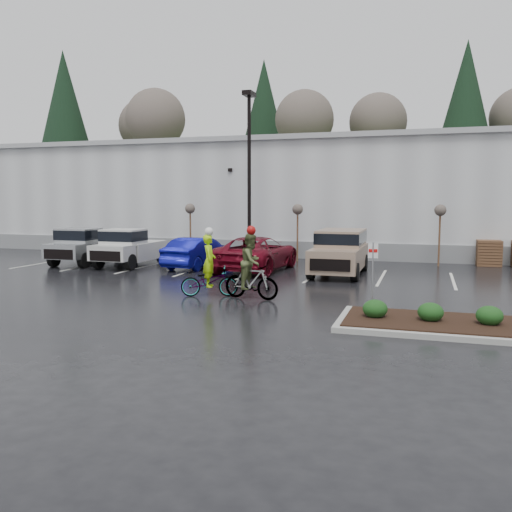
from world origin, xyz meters
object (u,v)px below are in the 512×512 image
(car_red, at_px, (257,253))
(cyclist_olive, at_px, (251,273))
(pallet_stack_a, at_px, (489,253))
(pickup_white, at_px, (133,247))
(fire_lane_sign, at_px, (373,269))
(cyclist_hivis, at_px, (209,275))
(sapling_mid, at_px, (298,212))
(sapling_east, at_px, (440,214))
(pickup_silver, at_px, (89,245))
(lamppost, at_px, (249,158))
(suv_tan, at_px, (339,253))
(sapling_west, at_px, (190,212))
(car_blue, at_px, (199,252))

(car_red, xyz_separation_m, cyclist_olive, (2.06, -7.21, 0.09))
(pallet_stack_a, relative_size, pickup_white, 0.26)
(fire_lane_sign, xyz_separation_m, pickup_white, (-13.16, 8.46, -0.43))
(pickup_white, bearing_deg, cyclist_hivis, -44.55)
(sapling_mid, xyz_separation_m, cyclist_olive, (1.02, -11.55, -1.80))
(sapling_east, relative_size, pallet_stack_a, 2.37)
(pallet_stack_a, xyz_separation_m, pickup_silver, (-20.51, -5.34, 0.30))
(pickup_silver, height_order, car_red, pickup_silver)
(fire_lane_sign, bearing_deg, lamppost, 123.46)
(suv_tan, bearing_deg, pickup_white, 178.49)
(car_red, bearing_deg, lamppost, -62.82)
(fire_lane_sign, bearing_deg, sapling_west, 132.67)
(car_blue, bearing_deg, pickup_white, 9.01)
(lamppost, bearing_deg, sapling_mid, 21.80)
(sapling_east, xyz_separation_m, pallet_stack_a, (2.50, 1.00, -2.05))
(fire_lane_sign, xyz_separation_m, car_red, (-6.34, 8.47, -0.57))
(car_blue, bearing_deg, suv_tan, -177.03)
(lamppost, distance_m, car_blue, 6.08)
(sapling_mid, relative_size, cyclist_olive, 1.24)
(car_blue, bearing_deg, pallet_stack_a, -153.42)
(pickup_white, relative_size, car_blue, 1.11)
(sapling_west, xyz_separation_m, pallet_stack_a, (16.50, 1.00, -2.05))
(sapling_mid, distance_m, car_blue, 6.22)
(lamppost, distance_m, cyclist_hivis, 11.75)
(sapling_mid, relative_size, suv_tan, 0.63)
(car_red, height_order, suv_tan, suv_tan)
(lamppost, xyz_separation_m, sapling_west, (-4.00, 1.00, -2.96))
(lamppost, height_order, cyclist_hivis, lamppost)
(pickup_silver, xyz_separation_m, pickup_white, (2.65, 0.00, 0.00))
(fire_lane_sign, relative_size, pickup_white, 0.42)
(sapling_west, distance_m, sapling_east, 14.00)
(pickup_white, xyz_separation_m, car_blue, (3.68, 0.16, -0.20))
(sapling_mid, xyz_separation_m, suv_tan, (3.04, -4.63, -1.70))
(pallet_stack_a, xyz_separation_m, fire_lane_sign, (-4.70, -13.80, 0.73))
(sapling_mid, distance_m, cyclist_hivis, 11.68)
(lamppost, xyz_separation_m, cyclist_olive, (3.52, -10.55, -4.76))
(pickup_silver, height_order, suv_tan, suv_tan)
(cyclist_hivis, bearing_deg, car_red, -16.09)
(pallet_stack_a, bearing_deg, car_red, -154.21)
(lamppost, distance_m, pallet_stack_a, 13.61)
(suv_tan, distance_m, cyclist_olive, 7.21)
(cyclist_olive, bearing_deg, car_blue, 44.01)
(sapling_east, bearing_deg, cyclist_olive, -119.32)
(sapling_west, xyz_separation_m, pickup_silver, (-4.01, -4.34, -1.75))
(sapling_mid, bearing_deg, pickup_white, -151.10)
(sapling_mid, bearing_deg, sapling_west, 180.00)
(lamppost, distance_m, cyclist_olive, 12.09)
(lamppost, height_order, car_blue, lamppost)
(lamppost, xyz_separation_m, car_blue, (-1.68, -3.18, -4.91))
(fire_lane_sign, bearing_deg, cyclist_hivis, 167.54)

